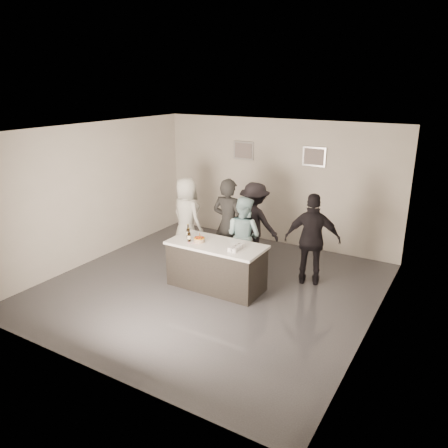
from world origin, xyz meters
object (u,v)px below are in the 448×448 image
(cake, at_px, (199,240))
(person_guest_left, at_px, (187,216))
(person_main_blue, at_px, (243,236))
(bar_counter, at_px, (216,266))
(person_guest_right, at_px, (312,239))
(beer_bottle_a, at_px, (188,231))
(person_main_black, at_px, (228,224))
(beer_bottle_b, at_px, (189,235))
(person_guest_back, at_px, (254,222))

(cake, bearing_deg, person_guest_left, 133.38)
(person_guest_left, bearing_deg, person_main_blue, -172.67)
(bar_counter, xyz_separation_m, cake, (-0.33, -0.08, 0.49))
(bar_counter, xyz_separation_m, person_guest_right, (1.50, 1.11, 0.46))
(beer_bottle_a, bearing_deg, bar_counter, -2.16)
(person_guest_left, distance_m, person_guest_right, 3.00)
(cake, relative_size, person_main_black, 0.11)
(person_main_black, bearing_deg, cake, 86.37)
(person_guest_right, bearing_deg, person_main_blue, -7.58)
(beer_bottle_a, bearing_deg, beer_bottle_b, -50.83)
(beer_bottle_a, height_order, person_guest_right, person_guest_right)
(person_main_blue, height_order, person_guest_right, person_guest_right)
(beer_bottle_a, relative_size, person_guest_back, 0.15)
(person_guest_right, bearing_deg, cake, 14.97)
(beer_bottle_a, xyz_separation_m, person_guest_back, (0.67, 1.54, -0.14))
(beer_bottle_a, relative_size, person_main_black, 0.13)
(person_main_black, xyz_separation_m, person_guest_left, (-1.24, 0.25, -0.09))
(bar_counter, bearing_deg, beer_bottle_b, -163.02)
(cake, relative_size, person_guest_back, 0.12)
(beer_bottle_b, height_order, person_main_black, person_main_black)
(beer_bottle_a, height_order, person_main_blue, person_main_blue)
(beer_bottle_a, relative_size, beer_bottle_b, 1.00)
(person_main_blue, relative_size, person_guest_back, 0.93)
(person_main_blue, xyz_separation_m, person_guest_right, (1.37, 0.26, 0.09))
(person_main_blue, height_order, person_guest_back, person_guest_back)
(cake, distance_m, person_guest_left, 1.72)
(cake, xyz_separation_m, beer_bottle_b, (-0.19, -0.07, 0.09))
(beer_bottle_b, distance_m, person_guest_left, 1.66)
(beer_bottle_a, distance_m, person_guest_right, 2.42)
(person_main_black, bearing_deg, person_main_blue, 170.52)
(beer_bottle_a, xyz_separation_m, beer_bottle_b, (0.15, -0.18, 0.00))
(beer_bottle_a, distance_m, person_main_blue, 1.16)
(beer_bottle_b, bearing_deg, person_main_black, 77.09)
(cake, relative_size, person_main_blue, 0.13)
(person_guest_right, height_order, person_guest_back, person_guest_right)
(person_guest_right, bearing_deg, person_main_black, -11.98)
(cake, height_order, person_main_black, person_main_black)
(bar_counter, xyz_separation_m, beer_bottle_b, (-0.51, -0.16, 0.58))
(cake, bearing_deg, person_main_black, 86.58)
(person_main_blue, bearing_deg, person_guest_left, -1.07)
(cake, height_order, person_guest_right, person_guest_right)
(cake, xyz_separation_m, person_main_black, (0.06, 1.00, 0.04))
(person_main_black, height_order, person_guest_right, person_main_black)
(person_guest_left, height_order, person_guest_right, person_guest_right)
(cake, height_order, beer_bottle_a, beer_bottle_a)
(cake, distance_m, beer_bottle_a, 0.36)
(beer_bottle_b, bearing_deg, cake, 21.32)
(person_main_black, xyz_separation_m, person_main_blue, (0.39, -0.06, -0.16))
(person_main_black, bearing_deg, beer_bottle_b, 76.87)
(person_guest_right, bearing_deg, person_guest_back, -35.18)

